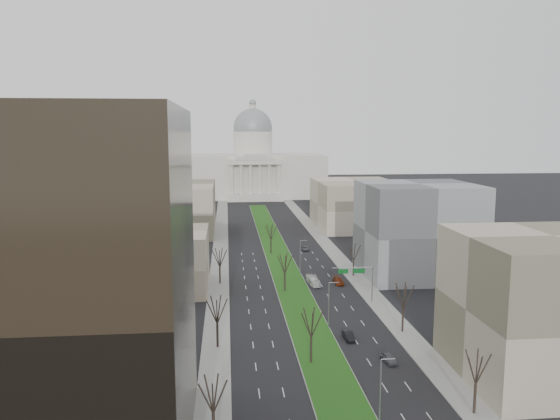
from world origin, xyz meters
TOP-DOWN VIEW (x-y plane):
  - ground at (0.00, 120.00)m, footprint 600.00×600.00m
  - median at (0.00, 118.99)m, footprint 8.00×222.03m
  - sidewalk_left at (-17.50, 95.00)m, footprint 5.00×330.00m
  - sidewalk_right at (17.50, 95.00)m, footprint 5.00×330.00m
  - capitol at (0.00, 269.59)m, footprint 80.00×46.00m
  - building_glass_tower at (-37.00, 18.00)m, footprint 34.00×30.00m
  - building_beige_left at (-33.00, 85.00)m, footprint 26.00×22.00m
  - building_tan_right at (33.00, 32.00)m, footprint 26.00×24.00m
  - building_grey_right at (34.00, 92.00)m, footprint 28.00×26.00m
  - building_far_left at (-35.00, 160.00)m, footprint 30.00×40.00m
  - building_far_right at (35.00, 165.00)m, footprint 30.00×40.00m
  - tree_left_near at (-17.20, 18.00)m, footprint 5.10×5.10m
  - tree_left_mid at (-17.20, 48.00)m, footprint 5.40×5.40m
  - tree_left_far at (-17.20, 88.00)m, footprint 5.28×5.28m
  - tree_right_near at (17.20, 22.00)m, footprint 5.16×5.16m
  - tree_right_mid at (17.20, 52.00)m, footprint 5.52×5.52m
  - tree_right_far at (17.20, 92.00)m, footprint 5.04×5.04m
  - tree_median_a at (-2.00, 40.00)m, footprint 5.40×5.40m
  - tree_median_b at (-2.00, 80.00)m, footprint 5.40×5.40m
  - tree_median_c at (-2.00, 120.00)m, footprint 5.40×5.40m
  - streetlamp_median_a at (3.76, 20.00)m, footprint 1.90×0.20m
  - streetlamp_median_b at (3.76, 55.00)m, footprint 1.90×0.20m
  - streetlamp_median_c at (3.76, 95.00)m, footprint 1.90×0.20m
  - mast_arm_signs at (13.49, 70.03)m, footprint 9.12×0.24m
  - car_grey_near at (10.65, 39.12)m, footprint 2.22×4.29m
  - car_black at (6.32, 49.41)m, footprint 1.67×4.42m
  - car_red at (11.85, 85.23)m, footprint 2.19×5.31m
  - car_grey_far at (9.14, 123.88)m, footprint 2.12×4.42m
  - box_van at (5.50, 85.06)m, footprint 2.57×7.45m

SIDE VIEW (x-z plane):
  - ground at x=0.00m, z-range 0.00..0.00m
  - sidewalk_left at x=-17.50m, z-range 0.00..0.15m
  - sidewalk_right at x=17.50m, z-range 0.00..0.15m
  - median at x=0.00m, z-range 0.00..0.20m
  - car_grey_far at x=9.14m, z-range 0.00..1.22m
  - car_grey_near at x=10.65m, z-range 0.00..1.40m
  - car_black at x=6.32m, z-range 0.00..1.44m
  - car_red at x=11.85m, z-range 0.00..1.54m
  - box_van at x=5.50m, z-range 0.00..2.03m
  - streetlamp_median_a at x=3.76m, z-range 0.23..9.39m
  - streetlamp_median_b at x=3.76m, z-range 0.23..9.39m
  - streetlamp_median_c at x=3.76m, z-range 0.23..9.39m
  - mast_arm_signs at x=13.49m, z-range 2.06..10.15m
  - tree_right_far at x=17.20m, z-range 1.99..11.07m
  - tree_left_near at x=-17.20m, z-range 2.02..11.20m
  - tree_right_near at x=17.20m, z-range 2.04..11.33m
  - tree_left_far at x=-17.20m, z-range 2.09..11.59m
  - tree_left_mid at x=-17.20m, z-range 2.14..11.86m
  - tree_median_a at x=-2.00m, z-range 2.14..11.86m
  - tree_median_b at x=-2.00m, z-range 2.14..11.86m
  - tree_median_c at x=-2.00m, z-range 2.14..11.86m
  - building_beige_left at x=-33.00m, z-range 0.00..14.00m
  - tree_right_mid at x=17.20m, z-range 2.19..12.12m
  - building_far_left at x=-35.00m, z-range 0.00..18.00m
  - building_far_right at x=35.00m, z-range 0.00..18.00m
  - building_tan_right at x=33.00m, z-range 0.00..22.00m
  - building_grey_right at x=34.00m, z-range 0.00..24.00m
  - capitol at x=0.00m, z-range -11.19..43.81m
  - building_glass_tower at x=-37.00m, z-range 0.00..40.00m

